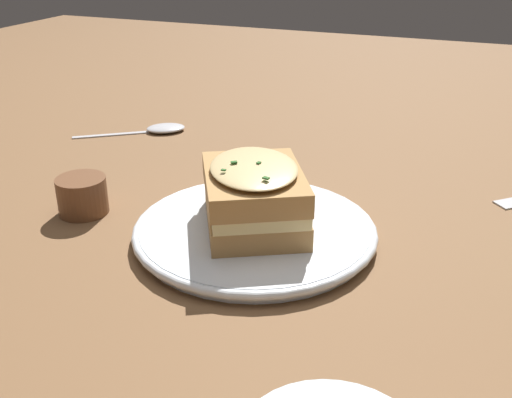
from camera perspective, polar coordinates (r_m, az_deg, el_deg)
name	(u,v)px	position (r m, az deg, el deg)	size (l,w,h in m)	color
ground_plane	(261,231)	(0.63, 0.49, -3.03)	(2.40, 2.40, 0.00)	brown
dinner_plate	(256,231)	(0.61, 0.00, -3.04)	(0.25, 0.25, 0.02)	white
sandwich	(257,196)	(0.59, 0.07, 0.31)	(0.15, 0.16, 0.07)	#B2844C
spoon	(159,129)	(0.94, -9.18, 6.62)	(0.15, 0.12, 0.01)	silver
condiment_pot	(82,195)	(0.69, -16.21, 0.32)	(0.05, 0.05, 0.04)	brown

